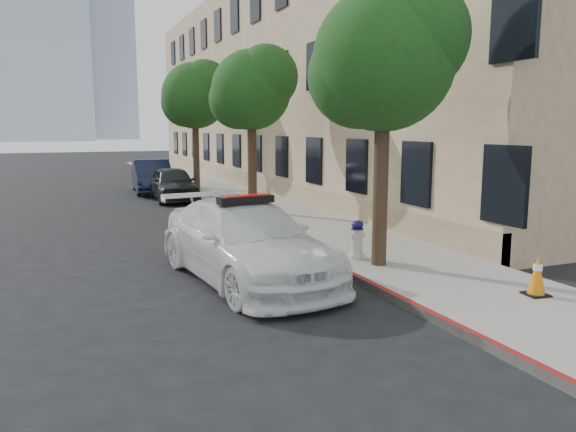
{
  "coord_description": "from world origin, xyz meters",
  "views": [
    {
      "loc": [
        -3.13,
        -11.68,
        2.95
      ],
      "look_at": [
        1.56,
        -0.36,
        1.0
      ],
      "focal_mm": 35.0,
      "sensor_mm": 36.0,
      "label": 1
    }
  ],
  "objects_px": {
    "parked_car_far": "(152,176)",
    "traffic_cone": "(537,275)",
    "police_car": "(246,242)",
    "fire_hydrant": "(357,240)",
    "parked_car_mid": "(173,184)"
  },
  "relations": [
    {
      "from": "fire_hydrant",
      "to": "traffic_cone",
      "type": "relative_size",
      "value": 1.18
    },
    {
      "from": "fire_hydrant",
      "to": "traffic_cone",
      "type": "distance_m",
      "value": 3.79
    },
    {
      "from": "police_car",
      "to": "traffic_cone",
      "type": "relative_size",
      "value": 7.71
    },
    {
      "from": "fire_hydrant",
      "to": "traffic_cone",
      "type": "xyz_separation_m",
      "value": [
        1.47,
        -3.5,
        -0.06
      ]
    },
    {
      "from": "parked_car_mid",
      "to": "traffic_cone",
      "type": "distance_m",
      "value": 16.13
    },
    {
      "from": "parked_car_mid",
      "to": "parked_car_far",
      "type": "relative_size",
      "value": 0.9
    },
    {
      "from": "parked_car_far",
      "to": "traffic_cone",
      "type": "xyz_separation_m",
      "value": [
        3.34,
        -18.99,
        -0.24
      ]
    },
    {
      "from": "parked_car_far",
      "to": "traffic_cone",
      "type": "height_order",
      "value": "parked_car_far"
    },
    {
      "from": "parked_car_mid",
      "to": "parked_car_far",
      "type": "xyz_separation_m",
      "value": [
        -0.33,
        3.15,
        0.06
      ]
    },
    {
      "from": "parked_car_mid",
      "to": "parked_car_far",
      "type": "distance_m",
      "value": 3.16
    },
    {
      "from": "police_car",
      "to": "fire_hydrant",
      "type": "relative_size",
      "value": 6.52
    },
    {
      "from": "fire_hydrant",
      "to": "parked_car_mid",
      "type": "bearing_deg",
      "value": 90.52
    },
    {
      "from": "police_car",
      "to": "parked_car_mid",
      "type": "bearing_deg",
      "value": 78.84
    },
    {
      "from": "traffic_cone",
      "to": "police_car",
      "type": "bearing_deg",
      "value": 140.76
    },
    {
      "from": "parked_car_far",
      "to": "fire_hydrant",
      "type": "bearing_deg",
      "value": -79.4
    }
  ]
}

